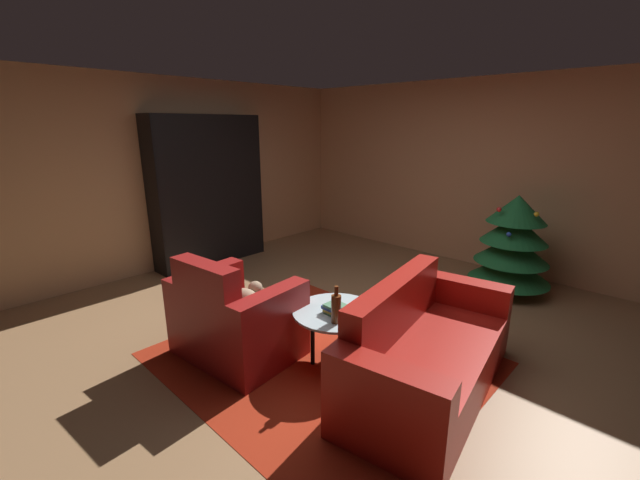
% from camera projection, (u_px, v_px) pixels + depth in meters
% --- Properties ---
extents(ground_plane, '(7.22, 7.22, 0.00)m').
position_uv_depth(ground_plane, '(344.00, 333.00, 3.90)').
color(ground_plane, '#936B47').
extents(wall_back, '(6.14, 0.06, 2.56)m').
position_uv_depth(wall_back, '(480.00, 175.00, 5.54)').
color(wall_back, tan).
rests_on(wall_back, ground).
extents(wall_left, '(0.06, 5.80, 2.56)m').
position_uv_depth(wall_left, '(178.00, 175.00, 5.56)').
color(wall_left, tan).
rests_on(wall_left, ground).
extents(area_rug, '(2.53, 2.21, 0.01)m').
position_uv_depth(area_rug, '(321.00, 358.00, 3.47)').
color(area_rug, '#9D2512').
rests_on(area_rug, ground).
extents(bookshelf_unit, '(0.38, 1.61, 2.08)m').
position_uv_depth(bookshelf_unit, '(215.00, 191.00, 5.74)').
color(bookshelf_unit, black).
rests_on(bookshelf_unit, ground).
extents(armchair_red, '(1.07, 0.86, 0.92)m').
position_uv_depth(armchair_red, '(235.00, 321.00, 3.45)').
color(armchair_red, maroon).
rests_on(armchair_red, ground).
extents(couch_red, '(1.06, 1.88, 0.83)m').
position_uv_depth(couch_red, '(425.00, 353.00, 3.03)').
color(couch_red, '#9E1710').
rests_on(couch_red, ground).
extents(coffee_table, '(0.72, 0.72, 0.48)m').
position_uv_depth(coffee_table, '(336.00, 316.00, 3.31)').
color(coffee_table, black).
rests_on(coffee_table, ground).
extents(book_stack_on_table, '(0.21, 0.16, 0.08)m').
position_uv_depth(book_stack_on_table, '(335.00, 309.00, 3.24)').
color(book_stack_on_table, '#4C7955').
rests_on(book_stack_on_table, coffee_table).
extents(bottle_on_table, '(0.08, 0.08, 0.30)m').
position_uv_depth(bottle_on_table, '(336.00, 308.00, 3.08)').
color(bottle_on_table, '#632F15').
rests_on(bottle_on_table, coffee_table).
extents(decorated_tree, '(0.92, 0.92, 1.18)m').
position_uv_depth(decorated_tree, '(513.00, 244.00, 4.71)').
color(decorated_tree, brown).
rests_on(decorated_tree, ground).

